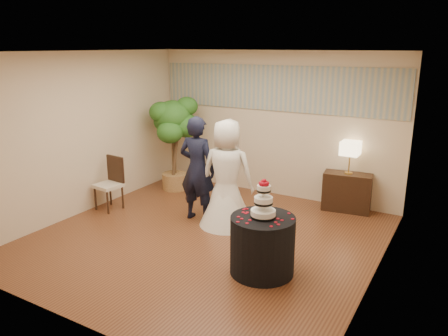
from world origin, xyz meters
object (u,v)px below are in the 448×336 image
Objects in this scene: cake_table at (262,245)px; table_lamp at (350,158)px; groom at (197,169)px; wedding_cake at (264,198)px; bride at (227,173)px; side_chair at (108,184)px; console at (347,192)px; ficus_tree at (174,143)px.

cake_table is 2.88m from table_lamp.
groom reaches higher than wedding_cake.
cake_table is 0.64m from wedding_cake.
groom is 2.13× the size of cake_table.
bride is 2.28m from side_chair.
side_chair is (-3.39, 0.69, -0.55)m from wedding_cake.
wedding_cake is at bearing -5.08° from side_chair.
cake_table is at bearing 124.20° from bride.
groom is 0.55m from bride.
wedding_cake is 2.81m from table_lamp.
wedding_cake is 0.61× the size of console.
ficus_tree is 1.66m from side_chair.
bride is 0.91× the size of ficus_tree.
side_chair is (-3.39, 0.69, 0.09)m from cake_table.
console is 3.51m from ficus_tree.
table_lamp is at bearing 82.80° from wedding_cake.
cake_table is (1.74, -1.12, -0.50)m from groom.
bride reaches higher than cake_table.
side_chair is at bearing -102.24° from ficus_tree.
bride is 2.32m from console.
console is 4.30m from side_chair.
bride is 2.12× the size of cake_table.
groom is at bearing 147.33° from wedding_cake.
ficus_tree is (-1.31, 1.12, 0.08)m from groom.
console is at bearing 9.30° from ficus_tree.
groom is at bearing 147.33° from cake_table.
side_chair is at bearing -158.66° from console.
console is (0.35, 2.79, -0.04)m from cake_table.
wedding_cake reaches higher than side_chair.
cake_table reaches higher than console.
bride is at bearing 135.93° from wedding_cake.
wedding_cake is at bearing 143.37° from groom.
console is at bearing 35.75° from side_chair.
side_chair is (-3.74, -2.10, 0.13)m from console.
groom is at bearing -141.30° from table_lamp.
table_lamp is 4.32m from side_chair.
console is at bearing -145.25° from groom.
wedding_cake reaches higher than console.
console is 0.87× the size of side_chair.
table_lamp reaches higher than console.
table_lamp is 0.60× the size of side_chair.
table_lamp reaches higher than cake_table.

